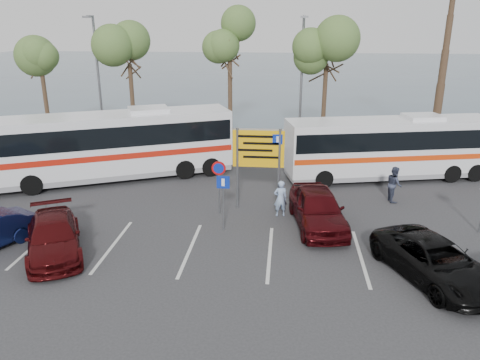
# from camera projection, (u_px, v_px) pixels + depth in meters

# --- Properties ---
(ground) EXTENTS (120.00, 120.00, 0.00)m
(ground) POSITION_uv_depth(u_px,v_px,m) (226.00, 239.00, 17.82)
(ground) COLOR #2E2E30
(ground) RESTS_ON ground
(kerb_strip) EXTENTS (44.00, 2.40, 0.15)m
(kerb_strip) POSITION_uv_depth(u_px,v_px,m) (253.00, 144.00, 30.97)
(kerb_strip) COLOR #9B998D
(kerb_strip) RESTS_ON ground
(seawall) EXTENTS (48.00, 0.80, 0.60)m
(seawall) POSITION_uv_depth(u_px,v_px,m) (255.00, 134.00, 32.78)
(seawall) COLOR gray
(seawall) RESTS_ON ground
(sea) EXTENTS (140.00, 140.00, 0.00)m
(sea) POSITION_uv_depth(u_px,v_px,m) (274.00, 72.00, 74.27)
(sea) COLOR #3D5162
(sea) RESTS_ON ground
(tree_far_left) EXTENTS (3.20, 3.20, 7.60)m
(tree_far_left) POSITION_uv_depth(u_px,v_px,m) (38.00, 45.00, 30.24)
(tree_far_left) COLOR #382619
(tree_far_left) RESTS_ON kerb_strip
(tree_left) EXTENTS (3.20, 3.20, 7.20)m
(tree_left) POSITION_uv_depth(u_px,v_px,m) (129.00, 51.00, 29.78)
(tree_left) COLOR #382619
(tree_left) RESTS_ON kerb_strip
(tree_mid) EXTENTS (3.20, 3.20, 8.00)m
(tree_mid) POSITION_uv_depth(u_px,v_px,m) (230.00, 41.00, 28.97)
(tree_mid) COLOR #382619
(tree_mid) RESTS_ON kerb_strip
(tree_right) EXTENTS (3.20, 3.20, 7.40)m
(tree_right) POSITION_uv_depth(u_px,v_px,m) (327.00, 49.00, 28.56)
(tree_right) COLOR #382619
(tree_right) RESTS_ON kerb_strip
(street_lamp_left) EXTENTS (0.45, 1.15, 8.01)m
(street_lamp_left) POSITION_uv_depth(u_px,v_px,m) (98.00, 74.00, 29.98)
(street_lamp_left) COLOR slate
(street_lamp_left) RESTS_ON kerb_strip
(street_lamp_right) EXTENTS (0.45, 1.15, 8.01)m
(street_lamp_right) POSITION_uv_depth(u_px,v_px,m) (302.00, 76.00, 28.76)
(street_lamp_right) COLOR slate
(street_lamp_right) RESTS_ON kerb_strip
(direction_sign) EXTENTS (2.20, 0.12, 3.60)m
(direction_sign) POSITION_uv_depth(u_px,v_px,m) (258.00, 155.00, 19.94)
(direction_sign) COLOR slate
(direction_sign) RESTS_ON ground
(sign_no_stop) EXTENTS (0.60, 0.08, 2.35)m
(sign_no_stop) POSITION_uv_depth(u_px,v_px,m) (219.00, 179.00, 19.61)
(sign_no_stop) COLOR slate
(sign_no_stop) RESTS_ON ground
(sign_parking) EXTENTS (0.50, 0.07, 2.25)m
(sign_parking) POSITION_uv_depth(u_px,v_px,m) (223.00, 195.00, 18.11)
(sign_parking) COLOR slate
(sign_parking) RESTS_ON ground
(lane_markings) EXTENTS (12.02, 4.20, 0.01)m
(lane_markings) POSITION_uv_depth(u_px,v_px,m) (192.00, 249.00, 16.99)
(lane_markings) COLOR silver
(lane_markings) RESTS_ON ground
(coach_bus_left) EXTENTS (11.70, 7.12, 3.65)m
(coach_bus_left) POSITION_uv_depth(u_px,v_px,m) (116.00, 147.00, 23.99)
(coach_bus_left) COLOR white
(coach_bus_left) RESTS_ON ground
(coach_bus_right) EXTENTS (10.92, 4.59, 3.33)m
(coach_bus_right) POSITION_uv_depth(u_px,v_px,m) (390.00, 150.00, 24.10)
(coach_bus_right) COLOR white
(coach_bus_right) RESTS_ON ground
(car_maroon) EXTENTS (3.59, 4.74, 1.28)m
(car_maroon) POSITION_uv_depth(u_px,v_px,m) (54.00, 237.00, 16.52)
(car_maroon) COLOR #470B0D
(car_maroon) RESTS_ON ground
(car_red) EXTENTS (2.52, 4.80, 1.56)m
(car_red) POSITION_uv_depth(u_px,v_px,m) (318.00, 208.00, 18.65)
(car_red) COLOR #41090D
(car_red) RESTS_ON ground
(suv_black) EXTENTS (3.86, 5.13, 1.29)m
(suv_black) POSITION_uv_depth(u_px,v_px,m) (435.00, 261.00, 14.86)
(suv_black) COLOR black
(suv_black) RESTS_ON ground
(pedestrian_near) EXTENTS (0.64, 0.50, 1.57)m
(pedestrian_near) POSITION_uv_depth(u_px,v_px,m) (280.00, 198.00, 19.66)
(pedestrian_near) COLOR #93AED6
(pedestrian_near) RESTS_ON ground
(pedestrian_far) EXTENTS (0.72, 0.87, 1.64)m
(pedestrian_far) POSITION_uv_depth(u_px,v_px,m) (394.00, 184.00, 21.26)
(pedestrian_far) COLOR #383E55
(pedestrian_far) RESTS_ON ground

